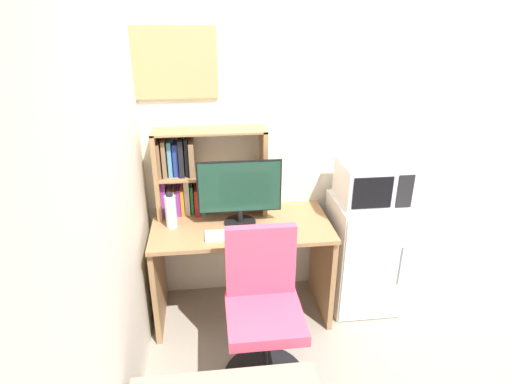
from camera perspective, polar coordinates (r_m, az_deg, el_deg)
wall_back at (r=3.43m, az=20.21°, el=7.90°), size 6.40×0.04×2.60m
wall_left at (r=1.65m, az=-23.21°, el=-9.32°), size 0.04×4.40×2.60m
desk at (r=3.08m, az=-1.94°, el=-8.12°), size 1.25×0.64×0.76m
hutch_bookshelf at (r=3.03m, az=-8.37°, el=2.50°), size 0.78×0.23×0.63m
monitor at (r=2.86m, az=-2.23°, el=0.19°), size 0.57×0.22×0.46m
keyboard at (r=2.81m, az=-2.57°, el=-5.75°), size 0.43×0.13×0.02m
computer_mouse at (r=2.83m, az=3.10°, el=-5.39°), size 0.06×0.10×0.03m
water_bottle at (r=2.93m, az=-11.44°, el=-2.54°), size 0.08×0.08×0.25m
mini_fridge at (r=3.34m, az=14.34°, el=-8.02°), size 0.50×0.52×0.87m
microwave at (r=3.09m, az=15.39°, el=1.28°), size 0.45×0.37×0.29m
desk_fan at (r=2.98m, az=16.27°, el=6.86°), size 0.19×0.11×0.29m
desk_chair at (r=2.64m, az=0.99°, el=-16.71°), size 0.51×0.51×0.99m
wall_corkboard at (r=2.95m, az=-12.52°, el=16.67°), size 0.72×0.02×0.47m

